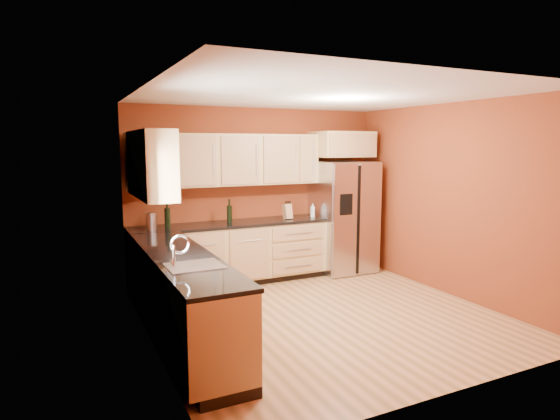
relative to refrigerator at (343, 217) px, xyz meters
name	(u,v)px	position (x,y,z in m)	size (l,w,h in m)	color
floor	(322,315)	(-1.35, -1.62, -0.89)	(4.00, 4.00, 0.00)	olive
ceiling	(325,95)	(-1.35, -1.62, 1.71)	(4.00, 4.00, 0.00)	silver
wall_back	(257,193)	(-1.35, 0.38, 0.41)	(4.00, 0.04, 2.60)	maroon
wall_front	(455,239)	(-1.35, -3.62, 0.41)	(4.00, 0.04, 2.60)	maroon
wall_left	(149,221)	(-3.35, -1.62, 0.41)	(0.04, 4.00, 2.60)	maroon
wall_right	(451,200)	(0.65, -1.62, 0.41)	(0.04, 4.00, 2.60)	maroon
base_cabinets_back	(231,255)	(-1.90, 0.07, -0.45)	(2.90, 0.60, 0.88)	tan
base_cabinets_left	(182,300)	(-3.05, -1.62, -0.45)	(0.60, 2.80, 0.88)	tan
countertop_back	(231,224)	(-1.90, 0.06, 0.01)	(2.90, 0.62, 0.04)	black
countertop_left	(182,257)	(-3.04, -1.62, 0.01)	(0.62, 2.80, 0.04)	black
upper_cabinets_back	(246,160)	(-1.60, 0.21, 0.94)	(2.30, 0.33, 0.75)	tan
upper_cabinets_left	(151,164)	(-3.19, -0.90, 0.94)	(0.33, 1.35, 0.75)	tan
corner_upper_cabinet	(150,161)	(-3.02, 0.04, 0.94)	(0.62, 0.33, 0.75)	tan
over_fridge_cabinet	(342,144)	(0.00, 0.07, 1.16)	(0.92, 0.60, 0.40)	tan
refrigerator	(343,217)	(0.00, 0.00, 0.00)	(0.90, 0.75, 1.78)	#ACABB0
window	(161,201)	(-3.33, -2.12, 0.66)	(0.03, 0.90, 1.00)	white
sink_faucet	(194,251)	(-3.04, -2.12, 0.18)	(0.50, 0.42, 0.30)	silver
canister_left	(151,221)	(-3.04, 0.04, 0.14)	(0.13, 0.13, 0.22)	#ACABB0
canister_right	(152,222)	(-3.04, -0.01, 0.14)	(0.13, 0.13, 0.21)	#ACABB0
wine_bottle_a	(229,211)	(-1.91, 0.10, 0.20)	(0.08, 0.08, 0.34)	black
wine_bottle_b	(167,214)	(-2.80, 0.11, 0.21)	(0.08, 0.08, 0.36)	black
knife_block	(287,212)	(-1.00, 0.03, 0.14)	(0.11, 0.10, 0.23)	tan
soap_dispenser	(313,210)	(-0.55, 0.04, 0.13)	(0.07, 0.07, 0.21)	white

